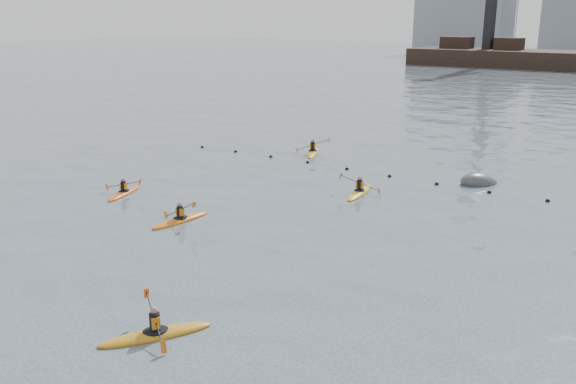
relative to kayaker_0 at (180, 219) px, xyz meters
name	(u,v)px	position (x,y,z in m)	size (l,w,h in m)	color
ground	(127,350)	(6.74, -9.34, -0.10)	(400.00, 400.00, 0.00)	#3A4454
float_line	(414,180)	(6.24, 13.19, -0.07)	(33.24, 0.73, 0.24)	black
kayaker_0	(180,219)	(0.00, 0.00, 0.00)	(2.33, 3.39, 1.36)	orange
kayaker_1	(156,333)	(6.83, -8.31, 0.00)	(2.44, 3.30, 1.27)	#C37F17
kayaker_2	(124,192)	(-5.73, 1.67, 0.00)	(2.08, 3.21, 1.06)	#D65414
kayaker_3	(359,192)	(4.87, 8.87, 0.00)	(2.34, 3.49, 1.21)	gold
kayaker_5	(313,152)	(-2.52, 16.05, 0.01)	(2.28, 3.53, 1.32)	gold
mooring_buoy	(479,184)	(9.69, 14.54, -0.10)	(2.46, 1.45, 1.23)	#383A3D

